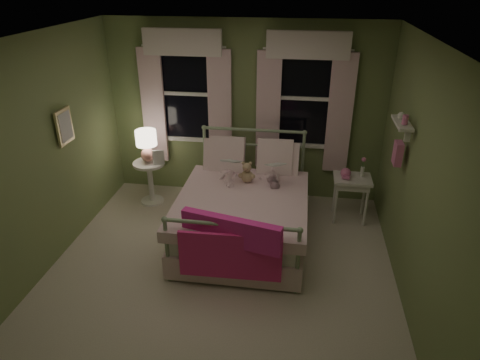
% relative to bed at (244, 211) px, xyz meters
% --- Properties ---
extents(room_shell, '(4.20, 4.20, 4.20)m').
position_rel_bed_xyz_m(room_shell, '(-0.17, -0.84, 0.92)').
color(room_shell, beige).
rests_on(room_shell, ground).
extents(bed, '(1.58, 2.04, 1.18)m').
position_rel_bed_xyz_m(bed, '(0.00, 0.00, 0.00)').
color(bed, white).
rests_on(bed, ground).
extents(pink_throw, '(1.10, 0.35, 0.71)m').
position_rel_bed_xyz_m(pink_throw, '(0.00, -1.03, 0.23)').
color(pink_throw, '#EF2E9F').
rests_on(pink_throw, bed).
extents(child_left, '(0.30, 0.23, 0.73)m').
position_rel_bed_xyz_m(child_left, '(-0.28, 0.42, 0.55)').
color(child_left, '#F7D1DD').
rests_on(child_left, bed).
extents(child_right, '(0.37, 0.32, 0.65)m').
position_rel_bed_xyz_m(child_right, '(0.28, 0.42, 0.51)').
color(child_right, '#F7D1DD').
rests_on(child_right, bed).
extents(book_left, '(0.22, 0.16, 0.26)m').
position_rel_bed_xyz_m(book_left, '(-0.28, 0.17, 0.58)').
color(book_left, beige).
rests_on(book_left, child_left).
extents(book_right, '(0.23, 0.19, 0.26)m').
position_rel_bed_xyz_m(book_right, '(0.28, 0.17, 0.54)').
color(book_right, beige).
rests_on(book_right, child_right).
extents(teddy_bear, '(0.22, 0.18, 0.30)m').
position_rel_bed_xyz_m(teddy_bear, '(0.00, 0.26, 0.41)').
color(teddy_bear, tan).
rests_on(teddy_bear, bed).
extents(nightstand_left, '(0.46, 0.46, 0.65)m').
position_rel_bed_xyz_m(nightstand_left, '(-1.51, 0.73, 0.03)').
color(nightstand_left, white).
rests_on(nightstand_left, ground).
extents(table_lamp, '(0.30, 0.30, 0.47)m').
position_rel_bed_xyz_m(table_lamp, '(-1.51, 0.73, 0.57)').
color(table_lamp, tan).
rests_on(table_lamp, nightstand_left).
extents(book_nightstand, '(0.22, 0.26, 0.02)m').
position_rel_bed_xyz_m(book_nightstand, '(-1.41, 0.65, 0.27)').
color(book_nightstand, beige).
rests_on(book_nightstand, nightstand_left).
extents(nightstand_right, '(0.50, 0.40, 0.64)m').
position_rel_bed_xyz_m(nightstand_right, '(1.39, 0.65, 0.17)').
color(nightstand_right, white).
rests_on(nightstand_right, ground).
extents(pink_toy, '(0.14, 0.19, 0.14)m').
position_rel_bed_xyz_m(pink_toy, '(1.29, 0.65, 0.32)').
color(pink_toy, pink).
rests_on(pink_toy, nightstand_right).
extents(bud_vase, '(0.06, 0.06, 0.28)m').
position_rel_bed_xyz_m(bud_vase, '(1.51, 0.70, 0.41)').
color(bud_vase, white).
rests_on(bud_vase, nightstand_right).
extents(window_left, '(1.34, 0.13, 1.96)m').
position_rel_bed_xyz_m(window_left, '(-1.02, 1.19, 1.24)').
color(window_left, black).
rests_on(window_left, room_shell).
extents(window_right, '(1.34, 0.13, 1.96)m').
position_rel_bed_xyz_m(window_right, '(0.68, 1.19, 1.24)').
color(window_right, black).
rests_on(window_right, room_shell).
extents(wall_shelf, '(0.15, 0.50, 0.60)m').
position_rel_bed_xyz_m(wall_shelf, '(1.73, -0.14, 1.14)').
color(wall_shelf, white).
rests_on(wall_shelf, room_shell).
extents(framed_picture, '(0.03, 0.32, 0.42)m').
position_rel_bed_xyz_m(framed_picture, '(-2.12, -0.24, 1.12)').
color(framed_picture, beige).
rests_on(framed_picture, room_shell).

